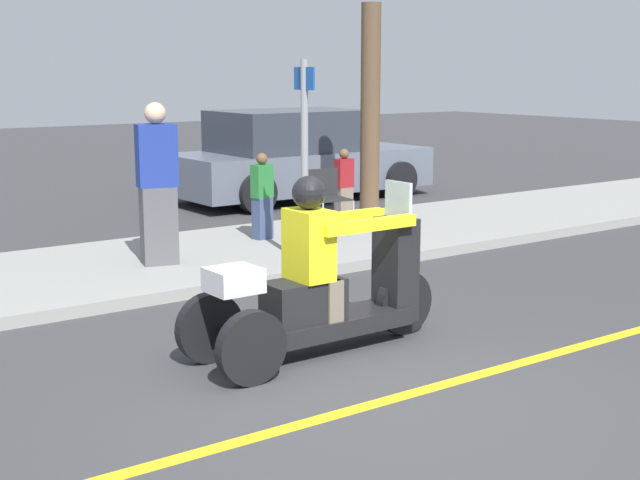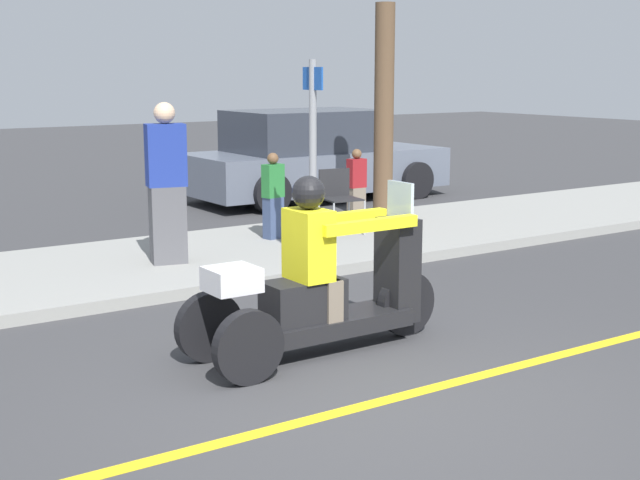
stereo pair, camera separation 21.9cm
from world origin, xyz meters
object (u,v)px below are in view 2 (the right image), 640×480
(motorcycle_trike, at_px, (321,290))
(street_sign, at_px, (313,154))
(tree_trunk, at_px, (384,111))
(folding_chair_set_back, at_px, (338,194))
(spectator_mid_group, at_px, (167,187))
(parked_car_lot_right, at_px, (313,158))
(spectator_with_child, at_px, (356,188))
(spectator_end_of_line, at_px, (273,197))

(motorcycle_trike, xyz_separation_m, street_sign, (1.47, 2.33, 0.81))
(tree_trunk, bearing_deg, motorcycle_trike, -132.59)
(folding_chair_set_back, relative_size, street_sign, 0.37)
(spectator_mid_group, bearing_deg, tree_trunk, 17.09)
(folding_chair_set_back, bearing_deg, street_sign, -133.34)
(spectator_mid_group, height_order, parked_car_lot_right, spectator_mid_group)
(parked_car_lot_right, relative_size, street_sign, 2.04)
(spectator_with_child, bearing_deg, tree_trunk, 23.35)
(street_sign, bearing_deg, motorcycle_trike, -122.27)
(spectator_with_child, distance_m, spectator_mid_group, 3.36)
(tree_trunk, bearing_deg, street_sign, -141.04)
(parked_car_lot_right, bearing_deg, folding_chair_set_back, -118.57)
(spectator_mid_group, bearing_deg, folding_chair_set_back, 10.62)
(spectator_with_child, distance_m, tree_trunk, 1.26)
(folding_chair_set_back, height_order, parked_car_lot_right, parked_car_lot_right)
(spectator_end_of_line, relative_size, folding_chair_set_back, 1.32)
(motorcycle_trike, distance_m, spectator_end_of_line, 4.27)
(spectator_mid_group, height_order, spectator_end_of_line, spectator_mid_group)
(tree_trunk, xyz_separation_m, street_sign, (-2.62, -2.12, -0.31))
(motorcycle_trike, relative_size, parked_car_lot_right, 0.50)
(spectator_with_child, xyz_separation_m, parked_car_lot_right, (1.23, 2.95, 0.11))
(spectator_mid_group, height_order, folding_chair_set_back, spectator_mid_group)
(tree_trunk, distance_m, street_sign, 3.38)
(motorcycle_trike, height_order, spectator_end_of_line, motorcycle_trike)
(motorcycle_trike, relative_size, folding_chair_set_back, 2.74)
(street_sign, bearing_deg, spectator_mid_group, 144.94)
(spectator_mid_group, height_order, tree_trunk, tree_trunk)
(spectator_end_of_line, height_order, parked_car_lot_right, parked_car_lot_right)
(spectator_with_child, bearing_deg, spectator_end_of_line, -168.27)
(motorcycle_trike, distance_m, tree_trunk, 6.14)
(spectator_mid_group, bearing_deg, parked_car_lot_right, 40.85)
(tree_trunk, bearing_deg, folding_chair_set_back, -151.13)
(folding_chair_set_back, distance_m, parked_car_lot_right, 3.83)
(parked_car_lot_right, bearing_deg, street_sign, -123.51)
(motorcycle_trike, xyz_separation_m, folding_chair_set_back, (2.80, 3.74, 0.12))
(motorcycle_trike, distance_m, folding_chair_set_back, 4.67)
(tree_trunk, height_order, street_sign, tree_trunk)
(spectator_end_of_line, bearing_deg, motorcycle_trike, -116.01)
(parked_car_lot_right, height_order, street_sign, street_sign)
(tree_trunk, bearing_deg, parked_car_lot_right, 78.53)
(street_sign, bearing_deg, parked_car_lot_right, 56.49)
(spectator_end_of_line, distance_m, tree_trunk, 2.50)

